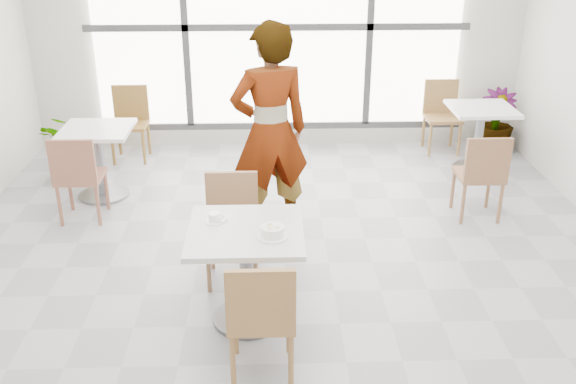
{
  "coord_description": "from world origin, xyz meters",
  "views": [
    {
      "loc": [
        -0.13,
        -4.3,
        2.77
      ],
      "look_at": [
        0.0,
        -0.3,
        1.0
      ],
      "focal_mm": 39.81,
      "sensor_mm": 36.0,
      "label": 1
    }
  ],
  "objects_px": {
    "oatmeal_bowl": "(272,232)",
    "plant_left": "(75,144)",
    "main_table": "(246,258)",
    "bg_chair_left_far": "(130,118)",
    "chair_far": "(232,220)",
    "coffee_cup": "(215,218)",
    "bg_chair_right_far": "(442,111)",
    "plant_right": "(496,120)",
    "bg_table_left": "(99,153)",
    "person": "(270,132)",
    "bg_table_right": "(479,130)",
    "bg_chair_right_near": "(482,172)",
    "chair_near": "(261,313)",
    "bg_chair_left_near": "(78,173)"
  },
  "relations": [
    {
      "from": "oatmeal_bowl",
      "to": "plant_left",
      "type": "relative_size",
      "value": 0.28
    },
    {
      "from": "main_table",
      "to": "bg_chair_left_far",
      "type": "relative_size",
      "value": 0.92
    },
    {
      "from": "chair_far",
      "to": "coffee_cup",
      "type": "xyz_separation_m",
      "value": [
        -0.09,
        -0.54,
        0.28
      ]
    },
    {
      "from": "bg_chair_right_far",
      "to": "plant_right",
      "type": "bearing_deg",
      "value": -4.52
    },
    {
      "from": "coffee_cup",
      "to": "plant_left",
      "type": "height_order",
      "value": "coffee_cup"
    },
    {
      "from": "bg_chair_right_far",
      "to": "plant_right",
      "type": "relative_size",
      "value": 1.12
    },
    {
      "from": "oatmeal_bowl",
      "to": "bg_table_left",
      "type": "xyz_separation_m",
      "value": [
        -1.77,
        2.41,
        -0.31
      ]
    },
    {
      "from": "chair_far",
      "to": "person",
      "type": "bearing_deg",
      "value": 67.98
    },
    {
      "from": "coffee_cup",
      "to": "plant_left",
      "type": "distance_m",
      "value": 3.31
    },
    {
      "from": "main_table",
      "to": "bg_table_left",
      "type": "bearing_deg",
      "value": 124.61
    },
    {
      "from": "bg_table_right",
      "to": "bg_chair_left_far",
      "type": "relative_size",
      "value": 0.86
    },
    {
      "from": "bg_table_right",
      "to": "bg_chair_right_far",
      "type": "height_order",
      "value": "bg_chair_right_far"
    },
    {
      "from": "oatmeal_bowl",
      "to": "bg_chair_left_far",
      "type": "bearing_deg",
      "value": 115.0
    },
    {
      "from": "bg_chair_right_near",
      "to": "chair_near",
      "type": "bearing_deg",
      "value": 47.32
    },
    {
      "from": "bg_chair_right_near",
      "to": "oatmeal_bowl",
      "type": "bearing_deg",
      "value": 40.87
    },
    {
      "from": "chair_near",
      "to": "person",
      "type": "height_order",
      "value": "person"
    },
    {
      "from": "chair_far",
      "to": "bg_chair_right_far",
      "type": "distance_m",
      "value": 3.84
    },
    {
      "from": "chair_near",
      "to": "bg_chair_right_near",
      "type": "xyz_separation_m",
      "value": [
        2.08,
        2.26,
        0.0
      ]
    },
    {
      "from": "bg_chair_right_near",
      "to": "plant_left",
      "type": "xyz_separation_m",
      "value": [
        -4.19,
        1.27,
        -0.13
      ]
    },
    {
      "from": "person",
      "to": "bg_chair_right_far",
      "type": "height_order",
      "value": "person"
    },
    {
      "from": "bg_chair_right_near",
      "to": "bg_table_left",
      "type": "bearing_deg",
      "value": -10.17
    },
    {
      "from": "bg_chair_right_near",
      "to": "bg_chair_right_far",
      "type": "relative_size",
      "value": 1.0
    },
    {
      "from": "bg_chair_left_far",
      "to": "plant_left",
      "type": "height_order",
      "value": "bg_chair_left_far"
    },
    {
      "from": "bg_table_right",
      "to": "oatmeal_bowl",
      "type": "bearing_deg",
      "value": -128.19
    },
    {
      "from": "bg_chair_left_near",
      "to": "plant_right",
      "type": "xyz_separation_m",
      "value": [
        4.63,
        1.87,
        -0.11
      ]
    },
    {
      "from": "bg_table_right",
      "to": "bg_chair_left_near",
      "type": "distance_m",
      "value": 4.38
    },
    {
      "from": "oatmeal_bowl",
      "to": "bg_chair_right_near",
      "type": "distance_m",
      "value": 2.67
    },
    {
      "from": "bg_table_left",
      "to": "plant_right",
      "type": "relative_size",
      "value": 0.97
    },
    {
      "from": "coffee_cup",
      "to": "bg_chair_right_far",
      "type": "xyz_separation_m",
      "value": [
        2.54,
        3.49,
        -0.28
      ]
    },
    {
      "from": "oatmeal_bowl",
      "to": "plant_right",
      "type": "height_order",
      "value": "oatmeal_bowl"
    },
    {
      "from": "chair_far",
      "to": "bg_chair_right_far",
      "type": "xyz_separation_m",
      "value": [
        2.45,
        2.96,
        0.0
      ]
    },
    {
      "from": "oatmeal_bowl",
      "to": "plant_right",
      "type": "bearing_deg",
      "value": 52.68
    },
    {
      "from": "person",
      "to": "plant_left",
      "type": "distance_m",
      "value": 2.68
    },
    {
      "from": "bg_chair_right_near",
      "to": "bg_chair_left_near",
      "type": "bearing_deg",
      "value": -1.18
    },
    {
      "from": "chair_near",
      "to": "bg_chair_left_near",
      "type": "relative_size",
      "value": 1.0
    },
    {
      "from": "plant_left",
      "to": "main_table",
      "type": "bearing_deg",
      "value": -55.22
    },
    {
      "from": "coffee_cup",
      "to": "chair_near",
      "type": "bearing_deg",
      "value": -66.8
    },
    {
      "from": "bg_table_left",
      "to": "bg_chair_left_near",
      "type": "relative_size",
      "value": 0.86
    },
    {
      "from": "person",
      "to": "bg_table_right",
      "type": "relative_size",
      "value": 2.6
    },
    {
      "from": "coffee_cup",
      "to": "bg_table_right",
      "type": "bearing_deg",
      "value": 44.93
    },
    {
      "from": "bg_chair_right_far",
      "to": "bg_chair_right_near",
      "type": "bearing_deg",
      "value": -93.49
    },
    {
      "from": "coffee_cup",
      "to": "bg_table_left",
      "type": "distance_m",
      "value": 2.57
    },
    {
      "from": "bg_table_left",
      "to": "bg_chair_right_far",
      "type": "xyz_separation_m",
      "value": [
        3.89,
        1.33,
        0.01
      ]
    },
    {
      "from": "chair_far",
      "to": "person",
      "type": "xyz_separation_m",
      "value": [
        0.32,
        0.78,
        0.47
      ]
    },
    {
      "from": "main_table",
      "to": "bg_table_right",
      "type": "distance_m",
      "value": 3.88
    },
    {
      "from": "oatmeal_bowl",
      "to": "plant_right",
      "type": "relative_size",
      "value": 0.27
    },
    {
      "from": "person",
      "to": "bg_table_right",
      "type": "xyz_separation_m",
      "value": [
        2.39,
        1.47,
        -0.49
      ]
    },
    {
      "from": "chair_far",
      "to": "bg_table_left",
      "type": "height_order",
      "value": "chair_far"
    },
    {
      "from": "chair_far",
      "to": "oatmeal_bowl",
      "type": "height_order",
      "value": "chair_far"
    },
    {
      "from": "main_table",
      "to": "bg_chair_right_far",
      "type": "distance_m",
      "value": 4.29
    }
  ]
}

